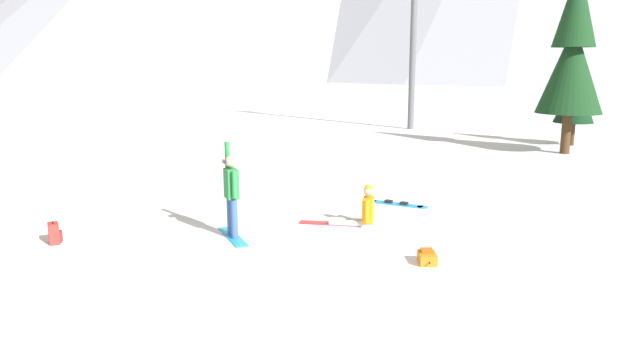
{
  "coord_description": "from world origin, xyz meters",
  "views": [
    {
      "loc": [
        5.19,
        -10.02,
        3.75
      ],
      "look_at": [
        -0.17,
        2.53,
        1.0
      ],
      "focal_mm": 32.9,
      "sensor_mm": 36.0,
      "label": 1
    }
  ],
  "objects_px": {
    "snowboarder_foreground": "(232,193)",
    "backpack_red": "(54,233)",
    "snowboarder_midground": "(361,211)",
    "loose_snowboard_near_right": "(396,204)",
    "ski_lift_tower": "(414,12)",
    "pine_tree_slender": "(573,52)",
    "pine_tree_short": "(576,89)",
    "backpack_orange": "(427,257)"
  },
  "relations": [
    {
      "from": "backpack_orange",
      "to": "pine_tree_short",
      "type": "relative_size",
      "value": 0.12
    },
    {
      "from": "loose_snowboard_near_right",
      "to": "pine_tree_short",
      "type": "height_order",
      "value": "pine_tree_short"
    },
    {
      "from": "loose_snowboard_near_right",
      "to": "ski_lift_tower",
      "type": "relative_size",
      "value": 0.16
    },
    {
      "from": "snowboarder_foreground",
      "to": "loose_snowboard_near_right",
      "type": "distance_m",
      "value": 5.05
    },
    {
      "from": "backpack_orange",
      "to": "pine_tree_slender",
      "type": "height_order",
      "value": "pine_tree_slender"
    },
    {
      "from": "loose_snowboard_near_right",
      "to": "pine_tree_slender",
      "type": "distance_m",
      "value": 12.82
    },
    {
      "from": "snowboarder_midground",
      "to": "backpack_red",
      "type": "bearing_deg",
      "value": -145.15
    },
    {
      "from": "backpack_red",
      "to": "pine_tree_slender",
      "type": "xyz_separation_m",
      "value": [
        9.69,
        17.62,
        3.94
      ]
    },
    {
      "from": "pine_tree_slender",
      "to": "snowboarder_midground",
      "type": "bearing_deg",
      "value": -106.94
    },
    {
      "from": "backpack_orange",
      "to": "pine_tree_short",
      "type": "bearing_deg",
      "value": 82.57
    },
    {
      "from": "pine_tree_slender",
      "to": "pine_tree_short",
      "type": "bearing_deg",
      "value": 85.06
    },
    {
      "from": "snowboarder_foreground",
      "to": "ski_lift_tower",
      "type": "bearing_deg",
      "value": 94.62
    },
    {
      "from": "backpack_orange",
      "to": "backpack_red",
      "type": "height_order",
      "value": "backpack_red"
    },
    {
      "from": "snowboarder_midground",
      "to": "snowboarder_foreground",
      "type": "bearing_deg",
      "value": -139.22
    },
    {
      "from": "loose_snowboard_near_right",
      "to": "pine_tree_short",
      "type": "xyz_separation_m",
      "value": [
        4.25,
        14.25,
        2.55
      ]
    },
    {
      "from": "snowboarder_foreground",
      "to": "loose_snowboard_near_right",
      "type": "xyz_separation_m",
      "value": [
        2.46,
        4.3,
        -0.96
      ]
    },
    {
      "from": "pine_tree_short",
      "to": "ski_lift_tower",
      "type": "relative_size",
      "value": 0.41
    },
    {
      "from": "snowboarder_foreground",
      "to": "ski_lift_tower",
      "type": "height_order",
      "value": "ski_lift_tower"
    },
    {
      "from": "snowboarder_foreground",
      "to": "backpack_orange",
      "type": "distance_m",
      "value": 4.38
    },
    {
      "from": "snowboarder_foreground",
      "to": "backpack_red",
      "type": "height_order",
      "value": "snowboarder_foreground"
    },
    {
      "from": "loose_snowboard_near_right",
      "to": "pine_tree_slender",
      "type": "xyz_separation_m",
      "value": [
        4.01,
        11.46,
        4.13
      ]
    },
    {
      "from": "snowboarder_foreground",
      "to": "snowboarder_midground",
      "type": "height_order",
      "value": "snowboarder_foreground"
    },
    {
      "from": "pine_tree_short",
      "to": "snowboarder_midground",
      "type": "bearing_deg",
      "value": -104.99
    },
    {
      "from": "pine_tree_short",
      "to": "backpack_red",
      "type": "bearing_deg",
      "value": -115.94
    },
    {
      "from": "pine_tree_short",
      "to": "snowboarder_foreground",
      "type": "bearing_deg",
      "value": -109.9
    },
    {
      "from": "loose_snowboard_near_right",
      "to": "snowboarder_midground",
      "type": "bearing_deg",
      "value": -94.73
    },
    {
      "from": "snowboarder_foreground",
      "to": "pine_tree_slender",
      "type": "bearing_deg",
      "value": 67.67
    },
    {
      "from": "pine_tree_slender",
      "to": "ski_lift_tower",
      "type": "distance_m",
      "value": 10.78
    },
    {
      "from": "backpack_red",
      "to": "pine_tree_slender",
      "type": "distance_m",
      "value": 20.49
    },
    {
      "from": "backpack_red",
      "to": "pine_tree_short",
      "type": "relative_size",
      "value": 0.1
    },
    {
      "from": "loose_snowboard_near_right",
      "to": "ski_lift_tower",
      "type": "height_order",
      "value": "ski_lift_tower"
    },
    {
      "from": "snowboarder_foreground",
      "to": "ski_lift_tower",
      "type": "relative_size",
      "value": 0.18
    },
    {
      "from": "backpack_red",
      "to": "ski_lift_tower",
      "type": "bearing_deg",
      "value": 86.65
    },
    {
      "from": "snowboarder_foreground",
      "to": "backpack_red",
      "type": "relative_size",
      "value": 4.37
    },
    {
      "from": "loose_snowboard_near_right",
      "to": "backpack_red",
      "type": "xyz_separation_m",
      "value": [
        -5.68,
        -6.16,
        0.19
      ]
    },
    {
      "from": "snowboarder_midground",
      "to": "ski_lift_tower",
      "type": "height_order",
      "value": "ski_lift_tower"
    },
    {
      "from": "pine_tree_short",
      "to": "pine_tree_slender",
      "type": "height_order",
      "value": "pine_tree_slender"
    },
    {
      "from": "pine_tree_slender",
      "to": "backpack_orange",
      "type": "bearing_deg",
      "value": -97.86
    },
    {
      "from": "snowboarder_midground",
      "to": "pine_tree_slender",
      "type": "bearing_deg",
      "value": 73.06
    },
    {
      "from": "backpack_red",
      "to": "ski_lift_tower",
      "type": "relative_size",
      "value": 0.04
    },
    {
      "from": "ski_lift_tower",
      "to": "loose_snowboard_near_right",
      "type": "bearing_deg",
      "value": -76.65
    },
    {
      "from": "snowboarder_foreground",
      "to": "backpack_red",
      "type": "distance_m",
      "value": 3.79
    }
  ]
}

